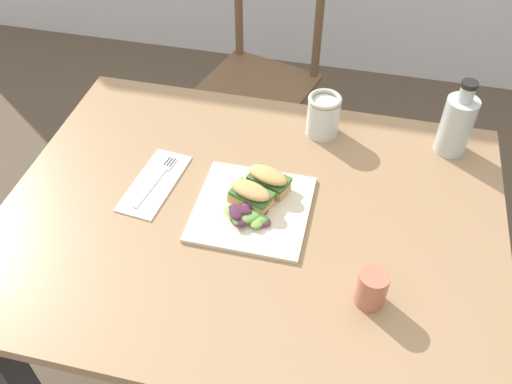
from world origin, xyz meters
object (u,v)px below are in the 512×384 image
(plate_lunch, at_px, (252,209))
(mason_jar_iced_tea, at_px, (323,117))
(chair_wooden_far, at_px, (260,81))
(bottle_cold_brew, at_px, (456,127))
(dining_table, at_px, (251,249))
(sandwich_half_back, at_px, (268,180))
(sandwich_half_front, at_px, (251,195))
(fork_on_napkin, at_px, (158,177))
(cup_extra_side, at_px, (372,288))

(plate_lunch, xyz_separation_m, mason_jar_iced_tea, (0.12, 0.32, 0.05))
(chair_wooden_far, relative_size, mason_jar_iced_tea, 7.63)
(chair_wooden_far, xyz_separation_m, bottle_cold_brew, (0.64, -0.61, 0.37))
(dining_table, height_order, plate_lunch, plate_lunch)
(chair_wooden_far, height_order, mason_jar_iced_tea, chair_wooden_far)
(sandwich_half_back, bearing_deg, dining_table, -106.12)
(sandwich_half_front, xyz_separation_m, fork_on_napkin, (-0.24, 0.04, -0.03))
(sandwich_half_front, relative_size, mason_jar_iced_tea, 0.98)
(plate_lunch, xyz_separation_m, fork_on_napkin, (-0.25, 0.05, 0.00))
(bottle_cold_brew, bearing_deg, mason_jar_iced_tea, -178.85)
(sandwich_half_back, height_order, fork_on_napkin, sandwich_half_back)
(sandwich_half_back, relative_size, bottle_cold_brew, 0.54)
(sandwich_half_back, relative_size, mason_jar_iced_tea, 0.98)
(plate_lunch, height_order, sandwich_half_back, sandwich_half_back)
(fork_on_napkin, bearing_deg, cup_extra_side, -23.73)
(plate_lunch, bearing_deg, chair_wooden_far, 101.73)
(fork_on_napkin, bearing_deg, dining_table, -13.53)
(sandwich_half_back, bearing_deg, chair_wooden_far, 104.04)
(plate_lunch, bearing_deg, fork_on_napkin, 169.05)
(dining_table, height_order, cup_extra_side, cup_extra_side)
(mason_jar_iced_tea, xyz_separation_m, cup_extra_side, (0.17, -0.50, -0.01))
(mason_jar_iced_tea, bearing_deg, cup_extra_side, -71.38)
(sandwich_half_back, distance_m, fork_on_napkin, 0.27)
(plate_lunch, relative_size, sandwich_half_front, 2.33)
(plate_lunch, relative_size, sandwich_half_back, 2.33)
(chair_wooden_far, xyz_separation_m, mason_jar_iced_tea, (0.31, -0.62, 0.34))
(chair_wooden_far, xyz_separation_m, sandwich_half_back, (0.22, -0.86, 0.33))
(chair_wooden_far, xyz_separation_m, cup_extra_side, (0.48, -1.12, 0.33))
(plate_lunch, bearing_deg, cup_extra_side, -33.17)
(fork_on_napkin, relative_size, bottle_cold_brew, 0.90)
(plate_lunch, relative_size, mason_jar_iced_tea, 2.29)
(sandwich_half_front, bearing_deg, chair_wooden_far, 101.52)
(fork_on_napkin, height_order, bottle_cold_brew, bottle_cold_brew)
(chair_wooden_far, distance_m, sandwich_half_back, 0.95)
(bottle_cold_brew, xyz_separation_m, mason_jar_iced_tea, (-0.33, -0.01, -0.02))
(dining_table, xyz_separation_m, chair_wooden_far, (-0.19, 0.94, -0.16))
(dining_table, relative_size, sandwich_half_front, 10.28)
(plate_lunch, xyz_separation_m, bottle_cold_brew, (0.45, 0.32, 0.07))
(chair_wooden_far, bearing_deg, dining_table, -78.46)
(dining_table, relative_size, chair_wooden_far, 1.32)
(bottle_cold_brew, bearing_deg, sandwich_half_back, -148.89)
(sandwich_half_front, bearing_deg, cup_extra_side, -34.24)
(sandwich_half_front, distance_m, bottle_cold_brew, 0.55)
(dining_table, xyz_separation_m, bottle_cold_brew, (0.45, 0.34, 0.20))
(dining_table, distance_m, cup_extra_side, 0.38)
(cup_extra_side, bearing_deg, plate_lunch, 146.83)
(plate_lunch, height_order, sandwich_half_front, sandwich_half_front)
(sandwich_half_back, distance_m, bottle_cold_brew, 0.50)
(chair_wooden_far, relative_size, cup_extra_side, 10.22)
(dining_table, bearing_deg, bottle_cold_brew, 36.95)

